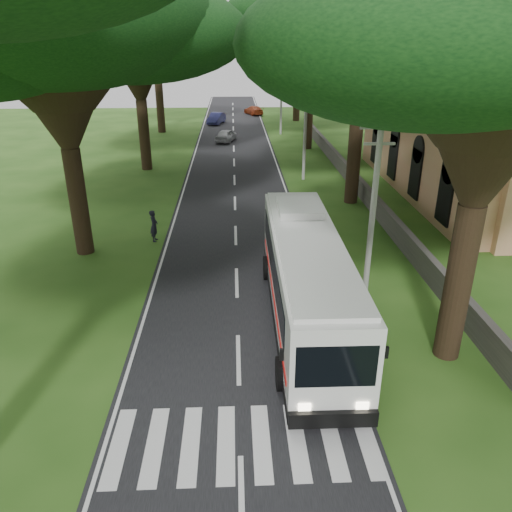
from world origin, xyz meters
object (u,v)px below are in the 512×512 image
at_px(distant_car_a, 226,135).
at_px(distant_car_b, 216,118).
at_px(church, 493,125).
at_px(coach_bus, 306,277).
at_px(distant_car_c, 254,110).
at_px(pole_far, 281,97).
at_px(pole_mid, 305,126).
at_px(pole_near, 373,210).
at_px(pedestrian, 154,226).

xyz_separation_m(distant_car_a, distant_car_b, (-1.38, 12.12, 0.02)).
xyz_separation_m(church, coach_bus, (-15.16, -17.02, -2.95)).
xyz_separation_m(coach_bus, distant_car_c, (0.30, 57.20, -1.32)).
relative_size(pole_far, distant_car_a, 2.04).
distance_m(pole_mid, coach_bus, 21.77).
bearing_deg(coach_bus, pole_near, 28.28).
distance_m(pole_near, pole_mid, 20.00).
xyz_separation_m(pole_far, pedestrian, (-10.02, -32.55, -3.29)).
xyz_separation_m(pole_near, pole_mid, (0.00, 20.00, 0.00)).
xyz_separation_m(distant_car_a, distant_car_c, (3.80, 20.06, -0.06)).
relative_size(pole_mid, distant_car_a, 2.04).
height_order(distant_car_a, pedestrian, pedestrian).
height_order(distant_car_b, pedestrian, pedestrian).
height_order(pole_mid, pedestrian, pole_mid).
height_order(pole_far, distant_car_a, pole_far).
height_order(pole_far, distant_car_b, pole_far).
xyz_separation_m(coach_bus, pedestrian, (-7.22, 8.93, -1.07)).
bearing_deg(pole_near, pole_mid, 90.00).
xyz_separation_m(pole_near, coach_bus, (-2.80, -1.48, -2.22)).
bearing_deg(church, pole_mid, 160.19).
bearing_deg(pole_mid, pole_far, 90.00).
distance_m(pole_mid, pedestrian, 16.40).
height_order(pole_near, coach_bus, pole_near).
distance_m(pole_far, distant_car_a, 8.41).
height_order(church, pole_mid, church).
height_order(pole_mid, distant_car_a, pole_mid).
bearing_deg(church, distant_car_c, 110.30).
bearing_deg(pole_mid, pole_near, -90.00).
bearing_deg(pole_near, coach_bus, -152.16).
relative_size(distant_car_b, pedestrian, 2.35).
distance_m(coach_bus, distant_car_c, 57.21).
height_order(church, pole_near, church).
bearing_deg(pole_near, distant_car_b, 99.13).
xyz_separation_m(pole_far, distant_car_b, (-7.68, 7.77, -3.46)).
distance_m(pole_mid, distant_car_a, 17.23).
relative_size(coach_bus, distant_car_a, 3.16).
bearing_deg(distant_car_c, distant_car_b, 36.99).
height_order(coach_bus, distant_car_b, coach_bus).
bearing_deg(distant_car_a, church, 148.60).
distance_m(pole_near, coach_bus, 3.87).
bearing_deg(pole_far, distant_car_c, 99.04).
xyz_separation_m(pole_near, pole_far, (0.00, 40.00, 0.00)).
height_order(pole_near, pole_far, same).
xyz_separation_m(pole_far, distant_car_a, (-6.30, -4.35, -3.48)).
distance_m(church, pole_near, 19.88).
bearing_deg(pole_far, distant_car_b, 134.64).
distance_m(distant_car_b, distant_car_c, 9.48).
height_order(distant_car_a, distant_car_b, distant_car_b).
bearing_deg(church, pole_near, -128.50).
bearing_deg(church, distant_car_a, 132.87).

